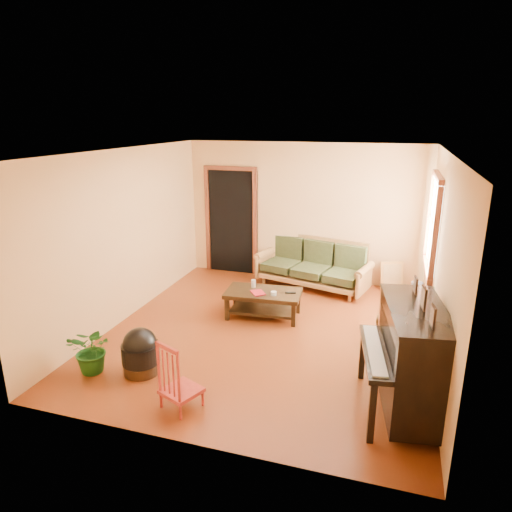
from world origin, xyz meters
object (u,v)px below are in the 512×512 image
(coffee_table, at_px, (263,304))
(red_chair, at_px, (181,374))
(piano, at_px, (412,361))
(footstool, at_px, (141,356))
(sofa, at_px, (312,265))
(armchair, at_px, (407,317))
(potted_plant, at_px, (93,350))
(ceramic_crock, at_px, (417,289))

(coffee_table, xyz_separation_m, red_chair, (-0.18, -2.52, 0.19))
(piano, distance_m, footstool, 3.16)
(piano, bearing_deg, coffee_table, 130.27)
(sofa, distance_m, piano, 3.77)
(armchair, bearing_deg, potted_plant, -144.76)
(piano, distance_m, ceramic_crock, 3.51)
(coffee_table, bearing_deg, red_chair, -94.14)
(red_chair, bearing_deg, coffee_table, 108.86)
(coffee_table, bearing_deg, piano, -40.70)
(red_chair, xyz_separation_m, ceramic_crock, (2.52, 4.14, -0.27))
(coffee_table, xyz_separation_m, footstool, (-0.97, -2.03, 0.01))
(sofa, height_order, potted_plant, sofa)
(coffee_table, bearing_deg, potted_plant, -124.97)
(red_chair, distance_m, ceramic_crock, 4.86)
(coffee_table, height_order, ceramic_crock, coffee_table)
(potted_plant, bearing_deg, armchair, 26.55)
(footstool, bearing_deg, sofa, 67.62)
(piano, height_order, ceramic_crock, piano)
(coffee_table, relative_size, piano, 0.87)
(piano, distance_m, potted_plant, 3.72)
(sofa, height_order, armchair, sofa)
(piano, height_order, footstool, piano)
(sofa, distance_m, potted_plant, 4.23)
(armchair, bearing_deg, ceramic_crock, 92.99)
(footstool, xyz_separation_m, ceramic_crock, (3.31, 3.65, -0.09))
(sofa, xyz_separation_m, piano, (1.67, -3.37, 0.16))
(sofa, xyz_separation_m, footstool, (-1.46, -3.55, -0.22))
(footstool, relative_size, ceramic_crock, 1.79)
(sofa, relative_size, ceramic_crock, 7.98)
(coffee_table, distance_m, footstool, 2.25)
(armchair, height_order, footstool, armchair)
(armchair, xyz_separation_m, piano, (0.02, -1.50, 0.16))
(piano, relative_size, potted_plant, 2.22)
(coffee_table, xyz_separation_m, piano, (2.16, -1.86, 0.38))
(piano, bearing_deg, armchair, 81.64)
(red_chair, height_order, potted_plant, red_chair)
(piano, bearing_deg, ceramic_crock, 78.02)
(armchair, relative_size, red_chair, 1.10)
(coffee_table, height_order, footstool, footstool)
(sofa, xyz_separation_m, coffee_table, (-0.49, -1.52, -0.23))
(ceramic_crock, bearing_deg, potted_plant, -135.46)
(potted_plant, bearing_deg, ceramic_crock, 44.54)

